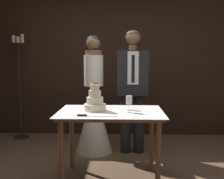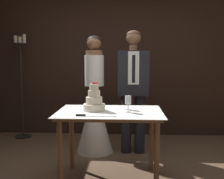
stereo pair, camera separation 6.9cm
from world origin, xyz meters
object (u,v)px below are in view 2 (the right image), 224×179
(cake_knife, at_px, (88,115))
(candle_stand, at_px, (22,86))
(cake_table, at_px, (110,120))
(groom, at_px, (133,85))
(tiered_cake, at_px, (94,102))
(bride, at_px, (95,110))
(wine_glass_near, at_px, (128,101))
(wine_glass_middle, at_px, (128,101))

(cake_knife, distance_m, candle_stand, 2.42)
(cake_table, height_order, groom, groom)
(cake_table, bearing_deg, tiered_cake, 169.46)
(tiered_cake, xyz_separation_m, bride, (-0.10, 0.92, -0.27))
(groom, bearing_deg, cake_knife, -111.69)
(cake_knife, relative_size, wine_glass_near, 2.89)
(tiered_cake, xyz_separation_m, wine_glass_middle, (0.39, -0.09, 0.03))
(cake_table, distance_m, tiered_cake, 0.28)
(groom, distance_m, candle_stand, 2.05)
(bride, bearing_deg, cake_table, -73.41)
(wine_glass_middle, bearing_deg, cake_table, 165.23)
(candle_stand, bearing_deg, bride, -27.55)
(wine_glass_near, bearing_deg, cake_knife, -137.86)
(cake_knife, bearing_deg, wine_glass_middle, 28.92)
(tiered_cake, height_order, groom, groom)
(wine_glass_near, distance_m, candle_stand, 2.42)
(cake_table, relative_size, cake_knife, 2.81)
(cake_table, xyz_separation_m, groom, (0.28, 0.95, 0.31))
(groom, bearing_deg, cake_table, -106.59)
(wine_glass_middle, xyz_separation_m, groom, (0.08, 1.00, 0.08))
(wine_glass_middle, distance_m, candle_stand, 2.52)
(cake_knife, relative_size, candle_stand, 0.23)
(cake_table, relative_size, bride, 0.69)
(cake_knife, distance_m, wine_glass_middle, 0.49)
(groom, bearing_deg, bride, 179.94)
(wine_glass_near, xyz_separation_m, wine_glass_middle, (-0.00, -0.15, 0.03))
(wine_glass_near, height_order, candle_stand, candle_stand)
(cake_knife, height_order, groom, groom)
(cake_knife, height_order, bride, bride)
(tiered_cake, relative_size, cake_knife, 0.77)
(wine_glass_near, bearing_deg, groom, 85.07)
(bride, bearing_deg, wine_glass_near, -60.06)
(cake_knife, distance_m, groom, 1.34)
(candle_stand, bearing_deg, wine_glass_middle, -42.84)
(wine_glass_middle, relative_size, groom, 0.10)
(tiered_cake, distance_m, candle_stand, 2.19)
(cake_table, bearing_deg, candle_stand, 134.69)
(wine_glass_near, bearing_deg, tiered_cake, -170.96)
(cake_table, xyz_separation_m, cake_knife, (-0.21, -0.28, 0.11))
(wine_glass_near, bearing_deg, wine_glass_middle, -91.15)
(cake_table, relative_size, wine_glass_near, 8.12)
(cake_table, xyz_separation_m, wine_glass_middle, (0.21, -0.05, 0.24))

